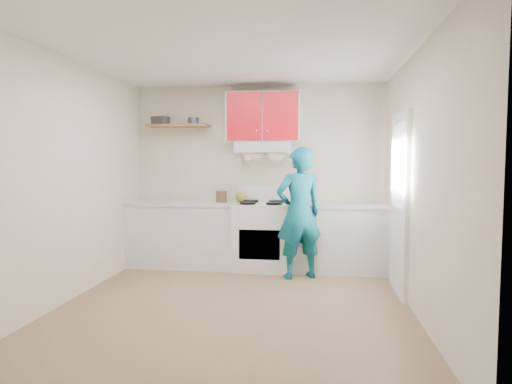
# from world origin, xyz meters

# --- Properties ---
(floor) EXTENTS (3.80, 3.80, 0.00)m
(floor) POSITION_xyz_m (0.00, 0.00, 0.00)
(floor) COLOR brown
(floor) RESTS_ON ground
(ceiling) EXTENTS (3.60, 3.80, 0.04)m
(ceiling) POSITION_xyz_m (0.00, 0.00, 2.60)
(ceiling) COLOR white
(ceiling) RESTS_ON floor
(back_wall) EXTENTS (3.60, 0.04, 2.60)m
(back_wall) POSITION_xyz_m (0.00, 1.90, 1.30)
(back_wall) COLOR beige
(back_wall) RESTS_ON floor
(front_wall) EXTENTS (3.60, 0.04, 2.60)m
(front_wall) POSITION_xyz_m (0.00, -1.90, 1.30)
(front_wall) COLOR beige
(front_wall) RESTS_ON floor
(left_wall) EXTENTS (0.04, 3.80, 2.60)m
(left_wall) POSITION_xyz_m (-1.80, 0.00, 1.30)
(left_wall) COLOR beige
(left_wall) RESTS_ON floor
(right_wall) EXTENTS (0.04, 3.80, 2.60)m
(right_wall) POSITION_xyz_m (1.80, 0.00, 1.30)
(right_wall) COLOR beige
(right_wall) RESTS_ON floor
(door) EXTENTS (0.05, 0.85, 2.05)m
(door) POSITION_xyz_m (1.78, 0.70, 1.02)
(door) COLOR white
(door) RESTS_ON floor
(door_glass) EXTENTS (0.01, 0.55, 0.95)m
(door_glass) POSITION_xyz_m (1.75, 0.70, 1.45)
(door_glass) COLOR white
(door_glass) RESTS_ON door
(counter_left) EXTENTS (1.52, 0.60, 0.90)m
(counter_left) POSITION_xyz_m (-1.04, 1.60, 0.45)
(counter_left) COLOR silver
(counter_left) RESTS_ON floor
(counter_right) EXTENTS (1.32, 0.60, 0.90)m
(counter_right) POSITION_xyz_m (1.14, 1.60, 0.45)
(counter_right) COLOR silver
(counter_right) RESTS_ON floor
(stove) EXTENTS (0.76, 0.65, 0.92)m
(stove) POSITION_xyz_m (0.10, 1.57, 0.46)
(stove) COLOR white
(stove) RESTS_ON floor
(range_hood) EXTENTS (0.76, 0.44, 0.15)m
(range_hood) POSITION_xyz_m (0.10, 1.68, 1.70)
(range_hood) COLOR silver
(range_hood) RESTS_ON back_wall
(upper_cabinets) EXTENTS (1.02, 0.33, 0.70)m
(upper_cabinets) POSITION_xyz_m (0.10, 1.73, 2.12)
(upper_cabinets) COLOR red
(upper_cabinets) RESTS_ON back_wall
(shelf) EXTENTS (0.90, 0.30, 0.04)m
(shelf) POSITION_xyz_m (-1.15, 1.75, 2.02)
(shelf) COLOR brown
(shelf) RESTS_ON back_wall
(books) EXTENTS (0.26, 0.22, 0.12)m
(books) POSITION_xyz_m (-1.42, 1.76, 2.10)
(books) COLOR #3B3437
(books) RESTS_ON shelf
(tin) EXTENTS (0.20, 0.20, 0.09)m
(tin) POSITION_xyz_m (-0.92, 1.76, 2.08)
(tin) COLOR #333D4C
(tin) RESTS_ON shelf
(kettle) EXTENTS (0.17, 0.17, 0.14)m
(kettle) POSITION_xyz_m (-0.23, 1.75, 0.99)
(kettle) COLOR olive
(kettle) RESTS_ON stove
(crock) EXTENTS (0.20, 0.20, 0.19)m
(crock) POSITION_xyz_m (-0.49, 1.63, 0.99)
(crock) COLOR #4C3521
(crock) RESTS_ON counter_left
(cutting_board) EXTENTS (0.35, 0.27, 0.02)m
(cutting_board) POSITION_xyz_m (0.81, 1.53, 0.91)
(cutting_board) COLOR olive
(cutting_board) RESTS_ON counter_right
(silicone_mat) EXTENTS (0.33, 0.28, 0.01)m
(silicone_mat) POSITION_xyz_m (1.62, 1.57, 0.90)
(silicone_mat) COLOR red
(silicone_mat) RESTS_ON counter_right
(person) EXTENTS (0.72, 0.61, 1.68)m
(person) POSITION_xyz_m (0.62, 1.17, 0.84)
(person) COLOR #0B5A6A
(person) RESTS_ON floor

